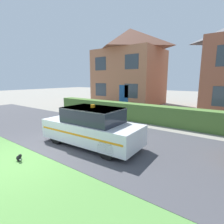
% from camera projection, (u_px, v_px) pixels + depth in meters
% --- Properties ---
extents(ground_plane, '(80.00, 80.00, 0.00)m').
position_uv_depth(ground_plane, '(15.00, 161.00, 5.66)').
color(ground_plane, gray).
extents(road_strip, '(28.00, 5.40, 0.01)m').
position_uv_depth(road_strip, '(89.00, 134.00, 8.43)').
color(road_strip, '#424247').
rests_on(road_strip, ground).
extents(garden_hedge, '(14.71, 0.84, 1.08)m').
position_uv_depth(garden_hedge, '(145.00, 113.00, 10.87)').
color(garden_hedge, '#4C7233').
rests_on(garden_hedge, ground).
extents(police_car, '(4.17, 1.77, 1.65)m').
position_uv_depth(police_car, '(92.00, 127.00, 6.93)').
color(police_car, black).
rests_on(police_car, road_strip).
extents(cat, '(0.30, 0.17, 0.26)m').
position_uv_depth(cat, '(19.00, 158.00, 5.66)').
color(cat, black).
rests_on(cat, ground).
extents(house_left, '(6.89, 5.58, 7.81)m').
position_uv_depth(house_left, '(129.00, 66.00, 18.72)').
color(house_left, '#A86B4C').
rests_on(house_left, ground).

